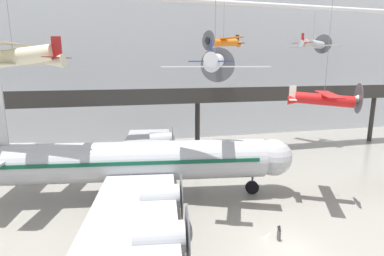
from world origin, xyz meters
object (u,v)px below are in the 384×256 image
Objects in this scene: airliner_silver_main at (131,162)px; info_sign_pedestal at (279,234)px; suspended_plane_cream_biplane at (13,57)px; suspended_plane_white_twin at (215,62)px; suspended_plane_silver_racer at (313,44)px; suspended_plane_red_highwing at (324,99)px; suspended_plane_orange_highwing at (223,42)px.

airliner_silver_main is 14.17m from info_sign_pedestal.
suspended_plane_cream_biplane is at bearing 165.58° from info_sign_pedestal.
suspended_plane_white_twin is (6.46, -4.76, 8.96)m from airliner_silver_main.
airliner_silver_main is at bearing 179.74° from suspended_plane_silver_racer.
suspended_plane_cream_biplane is (-36.60, -13.45, -2.60)m from suspended_plane_silver_racer.
airliner_silver_main is 3.91× the size of suspended_plane_white_twin.
suspended_plane_red_highwing is at bearing 47.39° from info_sign_pedestal.
suspended_plane_silver_racer is 23.03m from suspended_plane_red_highwing.
info_sign_pedestal is at bearing -35.85° from airliner_silver_main.
suspended_plane_silver_racer is 6.33× the size of info_sign_pedestal.
airliner_silver_main is 3.12× the size of suspended_plane_red_highwing.
suspended_plane_orange_highwing is 15.34m from suspended_plane_silver_racer.
suspended_plane_cream_biplane is at bearing -170.33° from airliner_silver_main.
suspended_plane_cream_biplane is at bearing 5.10° from suspended_plane_orange_highwing.
suspended_plane_silver_racer reaches higher than info_sign_pedestal.
suspended_plane_red_highwing is at bearing -148.19° from suspended_plane_silver_racer.
suspended_plane_white_twin reaches higher than airliner_silver_main.
suspended_plane_orange_highwing is 5.39× the size of info_sign_pedestal.
suspended_plane_red_highwing is at bearing 79.53° from suspended_plane_orange_highwing.
suspended_plane_red_highwing is 9.22× the size of info_sign_pedestal.
suspended_plane_red_highwing is 11.80m from info_sign_pedestal.
suspended_plane_orange_highwing reaches higher than suspended_plane_white_twin.
suspended_plane_red_highwing is 1.17× the size of suspended_plane_cream_biplane.
suspended_plane_orange_highwing reaches higher than info_sign_pedestal.
suspended_plane_orange_highwing is 17.44m from suspended_plane_red_highwing.
suspended_plane_cream_biplane is (-24.68, 5.31, 3.40)m from suspended_plane_red_highwing.
suspended_plane_red_highwing is at bearing -10.25° from airliner_silver_main.
suspended_plane_orange_highwing reaches higher than suspended_plane_red_highwing.
suspended_plane_cream_biplane is (-8.73, -0.15, 9.40)m from airliner_silver_main.
airliner_silver_main is at bearing 148.22° from info_sign_pedestal.
suspended_plane_silver_racer is at bearing -26.74° from suspended_plane_white_twin.
suspended_plane_white_twin is (-9.49, 0.71, 2.97)m from suspended_plane_red_highwing.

